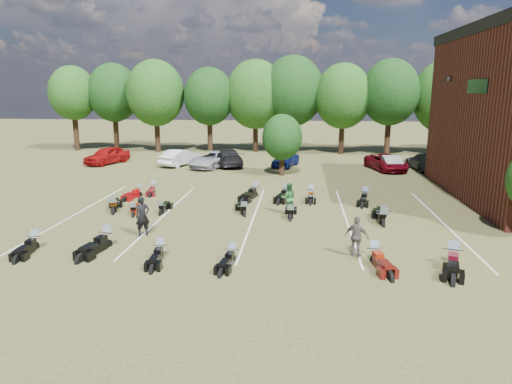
# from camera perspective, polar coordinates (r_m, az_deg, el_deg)

# --- Properties ---
(ground) EXTENTS (160.00, 160.00, 0.00)m
(ground) POSITION_cam_1_polar(r_m,az_deg,el_deg) (21.96, 6.73, -5.53)
(ground) COLOR brown
(ground) RESTS_ON ground
(car_0) EXTENTS (3.43, 5.08, 1.61)m
(car_0) POSITION_cam_1_polar(r_m,az_deg,el_deg) (44.82, -18.12, 4.38)
(car_0) COLOR #990D0F
(car_0) RESTS_ON ground
(car_1) EXTENTS (3.19, 4.77, 1.49)m
(car_1) POSITION_cam_1_polar(r_m,az_deg,el_deg) (42.26, -9.45, 4.29)
(car_1) COLOR silver
(car_1) RESTS_ON ground
(car_2) EXTENTS (4.19, 5.69, 1.44)m
(car_2) POSITION_cam_1_polar(r_m,az_deg,el_deg) (40.84, -5.51, 4.07)
(car_2) COLOR #9A9DA2
(car_2) RESTS_ON ground
(car_3) EXTENTS (3.89, 5.73, 1.54)m
(car_3) POSITION_cam_1_polar(r_m,az_deg,el_deg) (41.56, -3.64, 4.33)
(car_3) COLOR black
(car_3) RESTS_ON ground
(car_4) EXTENTS (2.72, 4.36, 1.38)m
(car_4) POSITION_cam_1_polar(r_m,az_deg,el_deg) (41.22, 3.72, 4.15)
(car_4) COLOR navy
(car_4) RESTS_ON ground
(car_5) EXTENTS (1.79, 4.20, 1.35)m
(car_5) POSITION_cam_1_polar(r_m,az_deg,el_deg) (40.91, 16.25, 3.57)
(car_5) COLOR #ADADA8
(car_5) RESTS_ON ground
(car_6) EXTENTS (3.53, 5.43, 1.39)m
(car_6) POSITION_cam_1_polar(r_m,az_deg,el_deg) (40.80, 15.96, 3.60)
(car_6) COLOR #5C0510
(car_6) RESTS_ON ground
(car_7) EXTENTS (2.63, 5.27, 1.47)m
(car_7) POSITION_cam_1_polar(r_m,az_deg,el_deg) (41.97, 20.40, 3.59)
(car_7) COLOR #343438
(car_7) RESTS_ON ground
(person_black) EXTENTS (0.83, 0.79, 1.91)m
(person_black) POSITION_cam_1_polar(r_m,az_deg,el_deg) (22.31, -13.99, -2.98)
(person_black) COLOR black
(person_black) RESTS_ON ground
(person_green) EXTENTS (0.98, 0.83, 1.78)m
(person_green) POSITION_cam_1_polar(r_m,az_deg,el_deg) (25.58, 4.08, -0.76)
(person_green) COLOR #286C32
(person_green) RESTS_ON ground
(person_grey) EXTENTS (1.10, 0.82, 1.74)m
(person_grey) POSITION_cam_1_polar(r_m,az_deg,el_deg) (19.47, 12.48, -5.48)
(person_grey) COLOR #544D48
(person_grey) RESTS_ON ground
(motorcycle_0) EXTENTS (0.90, 2.22, 1.20)m
(motorcycle_0) POSITION_cam_1_polar(r_m,az_deg,el_deg) (22.34, -25.88, -6.45)
(motorcycle_0) COLOR black
(motorcycle_0) RESTS_ON ground
(motorcycle_1) EXTENTS (1.22, 2.59, 1.39)m
(motorcycle_1) POSITION_cam_1_polar(r_m,az_deg,el_deg) (21.39, -18.17, -6.60)
(motorcycle_1) COLOR black
(motorcycle_1) RESTS_ON ground
(motorcycle_2) EXTENTS (0.84, 2.13, 1.16)m
(motorcycle_2) POSITION_cam_1_polar(r_m,az_deg,el_deg) (19.54, -11.84, -8.08)
(motorcycle_2) COLOR black
(motorcycle_2) RESTS_ON ground
(motorcycle_3) EXTENTS (0.92, 2.08, 1.12)m
(motorcycle_3) POSITION_cam_1_polar(r_m,az_deg,el_deg) (18.74, -3.00, -8.74)
(motorcycle_3) COLOR black
(motorcycle_3) RESTS_ON ground
(motorcycle_5) EXTENTS (1.48, 2.65, 1.41)m
(motorcycle_5) POSITION_cam_1_polar(r_m,az_deg,el_deg) (19.89, 23.27, -8.51)
(motorcycle_5) COLOR black
(motorcycle_5) RESTS_ON ground
(motorcycle_6) EXTENTS (1.15, 2.40, 1.28)m
(motorcycle_6) POSITION_cam_1_polar(r_m,az_deg,el_deg) (19.22, 14.57, -8.59)
(motorcycle_6) COLOR #490F0A
(motorcycle_6) RESTS_ON ground
(motorcycle_7) EXTENTS (1.09, 2.13, 1.13)m
(motorcycle_7) POSITION_cam_1_polar(r_m,az_deg,el_deg) (26.04, -15.08, -2.96)
(motorcycle_7) COLOR maroon
(motorcycle_7) RESTS_ON ground
(motorcycle_8) EXTENTS (1.49, 2.61, 1.38)m
(motorcycle_8) POSITION_cam_1_polar(r_m,az_deg,el_deg) (26.91, -17.40, -2.60)
(motorcycle_8) COLOR black
(motorcycle_8) RESTS_ON ground
(motorcycle_9) EXTENTS (0.66, 2.04, 1.14)m
(motorcycle_9) POSITION_cam_1_polar(r_m,az_deg,el_deg) (26.05, -11.80, -2.78)
(motorcycle_9) COLOR black
(motorcycle_9) RESTS_ON ground
(motorcycle_10) EXTENTS (1.24, 2.22, 1.18)m
(motorcycle_10) POSITION_cam_1_polar(r_m,az_deg,el_deg) (25.24, -1.53, -3.01)
(motorcycle_10) COLOR black
(motorcycle_10) RESTS_ON ground
(motorcycle_11) EXTENTS (0.70, 2.19, 1.22)m
(motorcycle_11) POSITION_cam_1_polar(r_m,az_deg,el_deg) (24.50, 4.31, -3.53)
(motorcycle_11) COLOR black
(motorcycle_11) RESTS_ON ground
(motorcycle_12) EXTENTS (0.88, 2.40, 1.32)m
(motorcycle_12) POSITION_cam_1_polar(r_m,az_deg,el_deg) (24.77, 15.55, -3.79)
(motorcycle_12) COLOR black
(motorcycle_12) RESTS_ON ground
(motorcycle_13) EXTENTS (0.79, 2.39, 1.33)m
(motorcycle_13) POSITION_cam_1_polar(r_m,az_deg,el_deg) (24.33, 15.54, -4.09)
(motorcycle_13) COLOR black
(motorcycle_13) RESTS_ON ground
(motorcycle_14) EXTENTS (0.96, 2.07, 1.11)m
(motorcycle_14) POSITION_cam_1_polar(r_m,az_deg,el_deg) (31.74, -12.69, -0.02)
(motorcycle_14) COLOR #4F0B11
(motorcycle_14) RESTS_ON ground
(motorcycle_15) EXTENTS (1.22, 2.20, 1.17)m
(motorcycle_15) POSITION_cam_1_polar(r_m,az_deg,el_deg) (30.71, -14.39, -0.54)
(motorcycle_15) COLOR maroon
(motorcycle_15) RESTS_ON ground
(motorcycle_16) EXTENTS (1.52, 2.60, 1.38)m
(motorcycle_16) POSITION_cam_1_polar(r_m,az_deg,el_deg) (29.57, -0.15, -0.64)
(motorcycle_16) COLOR black
(motorcycle_16) RESTS_ON ground
(motorcycle_17) EXTENTS (0.78, 2.22, 1.22)m
(motorcycle_17) POSITION_cam_1_polar(r_m,az_deg,el_deg) (29.38, 6.89, -0.82)
(motorcycle_17) COLOR black
(motorcycle_17) RESTS_ON ground
(motorcycle_18) EXTENTS (1.33, 2.55, 1.36)m
(motorcycle_18) POSITION_cam_1_polar(r_m,az_deg,el_deg) (29.38, 3.83, -0.76)
(motorcycle_18) COLOR black
(motorcycle_18) RESTS_ON ground
(motorcycle_19) EXTENTS (1.21, 2.38, 1.27)m
(motorcycle_19) POSITION_cam_1_polar(r_m,az_deg,el_deg) (29.25, 13.43, -1.14)
(motorcycle_19) COLOR black
(motorcycle_19) RESTS_ON ground
(tree_line) EXTENTS (56.00, 6.00, 9.79)m
(tree_line) POSITION_cam_1_polar(r_m,az_deg,el_deg) (49.85, 5.17, 12.11)
(tree_line) COLOR black
(tree_line) RESTS_ON ground
(young_tree_midfield) EXTENTS (3.20, 3.20, 4.70)m
(young_tree_midfield) POSITION_cam_1_polar(r_m,az_deg,el_deg) (36.57, 3.29, 6.85)
(young_tree_midfield) COLOR black
(young_tree_midfield) RESTS_ON ground
(parking_lines) EXTENTS (20.10, 14.00, 0.01)m
(parking_lines) POSITION_cam_1_polar(r_m,az_deg,el_deg) (24.94, -0.30, -3.18)
(parking_lines) COLOR silver
(parking_lines) RESTS_ON ground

